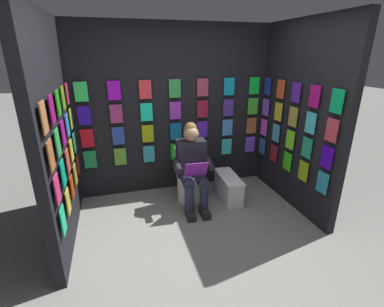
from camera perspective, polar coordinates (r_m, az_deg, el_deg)
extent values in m
plane|color=gray|center=(3.18, 4.42, -20.66)|extent=(30.00, 30.00, 0.00)
cube|color=black|center=(4.24, -3.72, 8.78)|extent=(3.02, 0.10, 2.49)
cube|color=#198F48|center=(4.25, -20.27, -1.19)|extent=(0.17, 0.01, 0.26)
cube|color=#5B992E|center=(4.23, -14.57, -0.65)|extent=(0.17, 0.01, 0.26)
cube|color=teal|center=(4.26, -8.87, -0.10)|extent=(0.17, 0.01, 0.26)
cube|color=#0BD70D|center=(4.33, -3.29, 0.44)|extent=(0.17, 0.01, 0.26)
cube|color=#125FA1|center=(4.43, 2.07, 0.95)|extent=(0.17, 0.01, 0.26)
cube|color=#35CED6|center=(4.58, 7.14, 1.43)|extent=(0.17, 0.01, 0.26)
cube|color=#7042D9|center=(4.75, 11.87, 1.86)|extent=(0.17, 0.01, 0.26)
cube|color=red|center=(4.15, -20.81, 2.96)|extent=(0.17, 0.01, 0.26)
cube|color=#2444A7|center=(4.13, -14.95, 3.53)|extent=(0.17, 0.01, 0.26)
cube|color=#A0B10F|center=(4.16, -9.11, 4.07)|extent=(0.17, 0.01, 0.26)
cube|color=#0E588F|center=(4.23, -3.38, 4.55)|extent=(0.17, 0.01, 0.26)
cube|color=#4B1EB0|center=(4.34, 2.12, 4.97)|extent=(0.17, 0.01, 0.26)
cube|color=#4790E0|center=(4.48, 7.31, 5.33)|extent=(0.17, 0.01, 0.26)
cube|color=#A15733|center=(4.66, 12.15, 5.62)|extent=(0.17, 0.01, 0.26)
cube|color=#2C0DB4|center=(4.08, -21.37, 7.28)|extent=(0.17, 0.01, 0.26)
cube|color=#A52F6F|center=(4.06, -15.36, 7.89)|extent=(0.17, 0.01, 0.26)
cube|color=#16F1BC|center=(4.08, -9.35, 8.41)|extent=(0.17, 0.01, 0.26)
cube|color=purple|center=(4.15, -3.47, 8.83)|extent=(0.17, 0.01, 0.26)
cube|color=maroon|center=(4.26, 2.18, 9.15)|extent=(0.17, 0.01, 0.26)
cube|color=#4B2D91|center=(4.41, 7.50, 9.37)|extent=(0.17, 0.01, 0.26)
cube|color=green|center=(4.60, 12.44, 9.51)|extent=(0.17, 0.01, 0.26)
cube|color=#2FEA62|center=(4.02, -21.95, 11.74)|extent=(0.17, 0.01, 0.26)
cube|color=#A90FDB|center=(4.01, -15.79, 12.39)|extent=(0.17, 0.01, 0.26)
cube|color=#F03541|center=(4.03, -9.62, 12.89)|extent=(0.17, 0.01, 0.26)
cube|color=green|center=(4.10, -3.57, 13.25)|extent=(0.17, 0.01, 0.26)
cube|color=#A53955|center=(4.21, 2.24, 13.46)|extent=(0.17, 0.01, 0.26)
cube|color=#129BC4|center=(4.36, 7.70, 13.53)|extent=(0.17, 0.01, 0.26)
cube|color=#15CD38|center=(4.55, 12.75, 13.49)|extent=(0.17, 0.01, 0.26)
cube|color=black|center=(4.03, 21.08, 6.87)|extent=(0.10, 1.77, 2.49)
cube|color=#315BA0|center=(4.71, 14.26, 1.50)|extent=(0.01, 0.17, 0.26)
cube|color=maroon|center=(4.43, 16.52, 0.07)|extent=(0.01, 0.17, 0.26)
cube|color=#34C615|center=(4.15, 19.07, -1.55)|extent=(0.01, 0.17, 0.26)
cube|color=#8AA918|center=(3.89, 21.98, -3.39)|extent=(0.01, 0.17, 0.26)
cube|color=teal|center=(3.65, 25.31, -5.47)|extent=(0.01, 0.17, 0.26)
cube|color=#DB4EE3|center=(4.62, 14.60, 5.28)|extent=(0.01, 0.17, 0.26)
cube|color=#4499C8|center=(4.33, 16.93, 4.08)|extent=(0.01, 0.17, 0.26)
cube|color=#71DC20|center=(4.05, 19.58, 2.69)|extent=(0.01, 0.17, 0.26)
cube|color=#20936E|center=(3.78, 22.61, 1.10)|extent=(0.01, 0.17, 0.26)
cube|color=#3E09B2|center=(3.53, 26.08, -0.73)|extent=(0.01, 0.17, 0.26)
cube|color=#8342E7|center=(4.55, 14.96, 9.20)|extent=(0.01, 0.17, 0.26)
cube|color=gold|center=(4.26, 17.37, 8.24)|extent=(0.01, 0.17, 0.26)
cube|color=#A18D35|center=(3.97, 20.12, 7.12)|extent=(0.01, 0.17, 0.26)
cube|color=#40BCC2|center=(3.70, 23.27, 5.82)|extent=(0.01, 0.17, 0.26)
cube|color=#BE3848|center=(3.44, 26.89, 4.29)|extent=(0.01, 0.17, 0.26)
cube|color=navy|center=(4.51, 15.34, 13.22)|extent=(0.01, 0.17, 0.26)
cube|color=#D44B25|center=(4.21, 17.84, 12.53)|extent=(0.01, 0.17, 0.26)
cube|color=#4B209B|center=(3.92, 20.70, 11.70)|extent=(0.01, 0.17, 0.26)
cube|color=#A1116B|center=(3.64, 23.98, 10.72)|extent=(0.01, 0.17, 0.26)
cube|color=#0CA257|center=(3.38, 27.76, 9.53)|extent=(0.01, 0.17, 0.26)
cube|color=black|center=(3.30, -26.45, 3.38)|extent=(0.10, 1.77, 2.49)
cube|color=#14C083|center=(2.87, -25.05, -12.43)|extent=(0.01, 0.17, 0.26)
cube|color=gold|center=(3.18, -24.19, -9.07)|extent=(0.01, 0.17, 0.26)
cube|color=#BA360A|center=(3.49, -23.50, -6.31)|extent=(0.01, 0.17, 0.26)
cube|color=#A78D27|center=(3.81, -22.93, -4.00)|extent=(0.01, 0.17, 0.26)
cube|color=maroon|center=(4.14, -22.45, -2.05)|extent=(0.01, 0.17, 0.26)
cube|color=#D52A6A|center=(2.73, -26.04, -6.67)|extent=(0.01, 0.17, 0.26)
cube|color=#09A877|center=(3.04, -25.05, -3.75)|extent=(0.01, 0.17, 0.26)
cube|color=#D24538|center=(3.37, -24.25, -1.38)|extent=(0.01, 0.17, 0.26)
cube|color=yellow|center=(3.70, -23.60, 0.56)|extent=(0.01, 0.17, 0.26)
cube|color=#41EAAD|center=(4.04, -23.05, 2.19)|extent=(0.01, 0.17, 0.26)
cube|color=#A75C2F|center=(2.61, -27.11, -0.31)|extent=(0.01, 0.17, 0.26)
cube|color=green|center=(2.94, -25.97, 2.02)|extent=(0.01, 0.17, 0.26)
cube|color=#9D1481|center=(3.28, -25.05, 3.87)|extent=(0.01, 0.17, 0.26)
cube|color=#2B81E6|center=(3.62, -24.31, 5.37)|extent=(0.01, 0.17, 0.26)
cube|color=#C0E92E|center=(3.96, -23.69, 6.62)|extent=(0.01, 0.17, 0.26)
cube|color=#AE6A3B|center=(2.53, -28.27, 6.55)|extent=(0.01, 0.17, 0.26)
cube|color=#8C1362|center=(2.87, -26.95, 8.13)|extent=(0.01, 0.17, 0.26)
cube|color=#249119|center=(3.21, -25.90, 9.38)|extent=(0.01, 0.17, 0.26)
cube|color=#5C9D1C|center=(3.56, -25.06, 10.38)|extent=(0.01, 0.17, 0.26)
cube|color=#D7244A|center=(3.91, -24.35, 11.20)|extent=(0.01, 0.17, 0.26)
cylinder|color=white|center=(4.11, -0.38, -7.02)|extent=(0.38, 0.38, 0.40)
cylinder|color=white|center=(4.02, -0.38, -4.33)|extent=(0.41, 0.41, 0.02)
cube|color=white|center=(4.19, -1.13, -0.80)|extent=(0.39, 0.20, 0.36)
cylinder|color=white|center=(4.11, -0.88, -1.23)|extent=(0.39, 0.09, 0.39)
cube|color=black|center=(3.89, -0.27, -0.86)|extent=(0.41, 0.25, 0.52)
sphere|color=tan|center=(3.75, -0.19, 4.05)|extent=(0.21, 0.21, 0.21)
sphere|color=olive|center=(3.76, -0.29, 5.17)|extent=(0.17, 0.17, 0.17)
cylinder|color=#23283D|center=(3.83, 1.83, -5.22)|extent=(0.18, 0.41, 0.15)
cylinder|color=#23283D|center=(3.79, -1.12, -5.50)|extent=(0.18, 0.41, 0.15)
cylinder|color=#23283D|center=(3.78, 2.46, -9.48)|extent=(0.12, 0.12, 0.42)
cylinder|color=#23283D|center=(3.74, -0.55, -9.81)|extent=(0.12, 0.12, 0.42)
cube|color=black|center=(3.81, 2.66, -12.10)|extent=(0.13, 0.27, 0.09)
cube|color=black|center=(3.77, -0.35, -12.45)|extent=(0.13, 0.27, 0.09)
cylinder|color=black|center=(3.78, 3.56, -1.92)|extent=(0.10, 0.31, 0.13)
cylinder|color=black|center=(3.70, -3.03, -2.47)|extent=(0.10, 0.31, 0.13)
cube|color=purple|center=(3.60, 0.86, -3.38)|extent=(0.31, 0.15, 0.23)
cube|color=silver|center=(4.19, 7.51, -7.11)|extent=(0.28, 0.64, 0.34)
cube|color=white|center=(4.11, 7.62, -4.81)|extent=(0.29, 0.67, 0.03)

